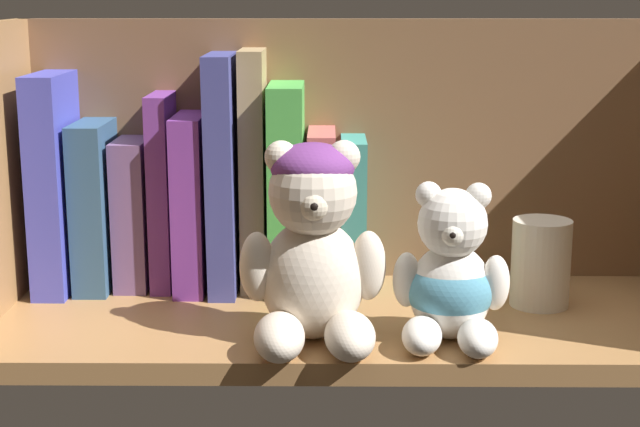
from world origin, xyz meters
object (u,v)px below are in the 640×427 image
teddy_bear_larger (313,248)px  book_0 (60,179)px  teddy_bear_smaller (451,279)px  book_7 (287,185)px  book_5 (225,171)px  pillar_candle (541,263)px  book_3 (165,190)px  book_1 (98,203)px  book_8 (322,207)px  book_2 (135,212)px  book_9 (351,211)px  book_4 (194,199)px  book_6 (254,169)px

teddy_bear_larger → book_0: bearing=146.7°
teddy_bear_smaller → book_7: bearing=131.3°
book_7 → teddy_bear_smaller: size_ratio=1.50×
book_5 → book_7: size_ratio=1.14×
teddy_bear_smaller → book_5: bearing=141.4°
book_5 → pillar_candle: book_5 is taller
book_3 → book_7: bearing=-0.0°
book_1 → book_8: 23.26cm
book_2 → teddy_bear_larger: bearing=-42.7°
book_0 → book_9: book_0 is taller
book_0 → book_4: size_ratio=1.23×
book_9 → pillar_candle: bearing=-21.5°
book_8 → teddy_bear_larger: bearing=-92.1°
book_7 → teddy_bear_smaller: 23.26cm
teddy_bear_larger → teddy_bear_smaller: bearing=1.5°
book_9 → book_1: bearing=180.0°
book_4 → teddy_bear_larger: book_4 is taller
book_7 → book_2: bearing=180.0°
book_4 → pillar_candle: size_ratio=2.10×
book_6 → book_7: bearing=-0.0°
book_4 → book_3: bearing=180.0°
book_0 → book_5: book_5 is taller
book_5 → book_8: (9.97, 0.00, -3.86)cm
book_1 → book_6: (16.29, 0.00, 3.61)cm
book_3 → book_5: size_ratio=0.83×
book_2 → book_9: bearing=0.0°
book_5 → book_9: bearing=0.0°
book_2 → book_7: size_ratio=0.73×
book_2 → book_9: (22.53, 0.00, 0.09)cm
book_3 → book_8: (16.29, 0.00, -1.83)cm
book_3 → pillar_candle: size_ratio=2.34×
book_4 → teddy_bear_larger: 21.50cm
book_5 → book_7: book_5 is taller
book_3 → book_9: book_3 is taller
book_2 → book_4: (6.17, -0.00, 1.33)cm
book_0 → teddy_bear_larger: 31.76cm
book_1 → book_2: size_ratio=1.12×
book_6 → book_8: bearing=0.0°
book_6 → teddy_bear_larger: 18.89cm
book_0 → book_7: bearing=-0.0°
teddy_bear_larger → pillar_candle: (22.06, 10.18, -4.12)cm
book_6 → pillar_candle: 30.34cm
book_2 → book_7: 16.14cm
book_2 → book_6: bearing=0.0°
book_8 → pillar_candle: (21.42, -7.20, -3.90)cm
book_8 → book_6: bearing=-180.0°
book_3 → book_7: 12.74cm
book_1 → book_9: 26.36cm
book_8 → book_5: bearing=-180.0°
book_2 → book_9: size_ratio=0.99×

